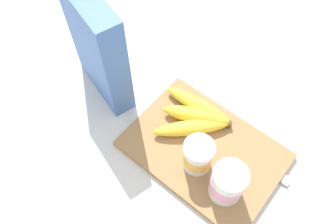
{
  "coord_description": "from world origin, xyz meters",
  "views": [
    {
      "loc": [
        -0.15,
        0.31,
        0.73
      ],
      "look_at": [
        0.11,
        0.0,
        0.07
      ],
      "focal_mm": 36.05,
      "sensor_mm": 36.0,
      "label": 1
    }
  ],
  "objects": [
    {
      "name": "ground_plane",
      "position": [
        0.0,
        0.0,
        0.0
      ],
      "size": [
        2.4,
        2.4,
        0.0
      ],
      "primitive_type": "plane",
      "color": "silver"
    },
    {
      "name": "cutting_board",
      "position": [
        0.0,
        0.0,
        0.01
      ],
      "size": [
        0.35,
        0.25,
        0.02
      ],
      "primitive_type": "cube",
      "color": "#A37A4C",
      "rests_on": "ground_plane"
    },
    {
      "name": "cereal_box",
      "position": [
        0.31,
        0.01,
        0.14
      ],
      "size": [
        0.2,
        0.11,
        0.29
      ],
      "primitive_type": "cube",
      "rotation": [
        0.0,
        0.0,
        -0.29
      ],
      "color": "#4770B7",
      "rests_on": "ground_plane"
    },
    {
      "name": "yogurt_cup_front",
      "position": [
        -0.09,
        0.05,
        0.06
      ],
      "size": [
        0.07,
        0.07,
        0.1
      ],
      "color": "white",
      "rests_on": "cutting_board"
    },
    {
      "name": "yogurt_cup_back",
      "position": [
        -0.01,
        0.04,
        0.06
      ],
      "size": [
        0.07,
        0.07,
        0.09
      ],
      "color": "white",
      "rests_on": "cutting_board"
    },
    {
      "name": "banana_bunch",
      "position": [
        0.06,
        -0.05,
        0.03
      ],
      "size": [
        0.19,
        0.16,
        0.04
      ],
      "color": "yellow",
      "rests_on": "cutting_board"
    },
    {
      "name": "spoon",
      "position": [
        -0.21,
        -0.04,
        0.01
      ],
      "size": [
        0.13,
        0.07,
        0.01
      ],
      "color": "silver",
      "rests_on": "ground_plane"
    }
  ]
}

